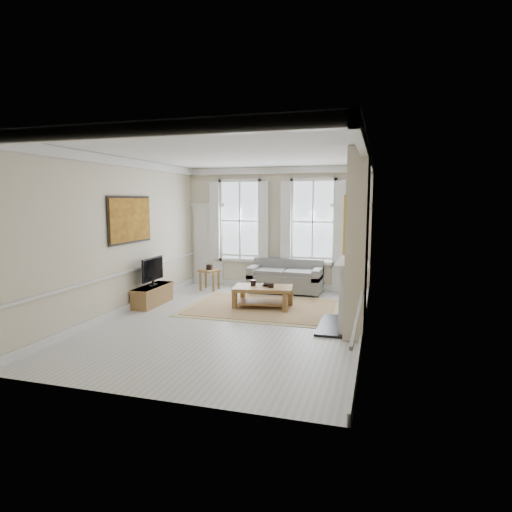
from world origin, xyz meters
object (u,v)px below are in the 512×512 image
(sofa, at_px, (286,279))
(coffee_table, at_px, (263,290))
(side_table, at_px, (210,274))
(tv_stand, at_px, (153,295))

(sofa, relative_size, coffee_table, 1.35)
(side_table, xyz_separation_m, tv_stand, (-0.65, -1.97, -0.23))
(sofa, distance_m, coffee_table, 1.87)
(sofa, bearing_deg, tv_stand, -139.81)
(side_table, bearing_deg, coffee_table, -37.85)
(side_table, distance_m, tv_stand, 2.09)
(coffee_table, xyz_separation_m, tv_stand, (-2.61, -0.45, -0.19))
(coffee_table, bearing_deg, side_table, 133.33)
(tv_stand, bearing_deg, sofa, 40.19)
(side_table, bearing_deg, sofa, 9.28)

